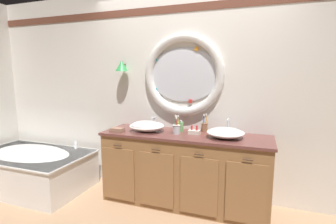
{
  "coord_description": "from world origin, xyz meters",
  "views": [
    {
      "loc": [
        0.83,
        -2.47,
        1.55
      ],
      "look_at": [
        -0.14,
        0.25,
        1.1
      ],
      "focal_mm": 26.85,
      "sensor_mm": 36.0,
      "label": 1
    }
  ],
  "objects": [
    {
      "name": "ground_plane",
      "position": [
        0.0,
        0.0,
        0.0
      ],
      "size": [
        14.0,
        14.0,
        0.0
      ],
      "primitive_type": "plane",
      "color": "tan"
    },
    {
      "name": "back_wall_assembly",
      "position": [
        -0.01,
        0.58,
        1.32
      ],
      "size": [
        6.4,
        0.26,
        2.6
      ],
      "color": "silver",
      "rests_on": "ground_plane"
    },
    {
      "name": "vanity_counter",
      "position": [
        0.06,
        0.27,
        0.43
      ],
      "size": [
        1.95,
        0.61,
        0.85
      ],
      "color": "olive",
      "rests_on": "ground_plane"
    },
    {
      "name": "bathtub",
      "position": [
        -2.02,
        -0.03,
        0.3
      ],
      "size": [
        1.55,
        0.93,
        0.59
      ],
      "color": "white",
      "rests_on": "ground_plane"
    },
    {
      "name": "sink_basin_left",
      "position": [
        -0.41,
        0.24,
        0.92
      ],
      "size": [
        0.42,
        0.42,
        0.13
      ],
      "color": "white",
      "rests_on": "vanity_counter"
    },
    {
      "name": "sink_basin_right",
      "position": [
        0.52,
        0.24,
        0.91
      ],
      "size": [
        0.41,
        0.41,
        0.11
      ],
      "color": "white",
      "rests_on": "vanity_counter"
    },
    {
      "name": "faucet_set_left",
      "position": [
        -0.41,
        0.47,
        0.91
      ],
      "size": [
        0.24,
        0.12,
        0.15
      ],
      "color": "silver",
      "rests_on": "vanity_counter"
    },
    {
      "name": "faucet_set_right",
      "position": [
        0.52,
        0.47,
        0.92
      ],
      "size": [
        0.21,
        0.12,
        0.18
      ],
      "color": "silver",
      "rests_on": "vanity_counter"
    },
    {
      "name": "toothbrush_holder_left",
      "position": [
        -0.04,
        0.25,
        0.91
      ],
      "size": [
        0.09,
        0.09,
        0.22
      ],
      "color": "silver",
      "rests_on": "vanity_counter"
    },
    {
      "name": "toothbrush_holder_right",
      "position": [
        0.25,
        0.46,
        0.91
      ],
      "size": [
        0.08,
        0.08,
        0.22
      ],
      "color": "#996647",
      "rests_on": "vanity_counter"
    },
    {
      "name": "soap_dispenser",
      "position": [
        -0.02,
        0.37,
        0.92
      ],
      "size": [
        0.06,
        0.07,
        0.15
      ],
      "color": "#6BAD66",
      "rests_on": "vanity_counter"
    },
    {
      "name": "folded_hand_towel",
      "position": [
        -0.73,
        0.09,
        0.88
      ],
      "size": [
        0.16,
        0.1,
        0.05
      ],
      "color": "#936B56",
      "rests_on": "vanity_counter"
    },
    {
      "name": "toiletry_basket",
      "position": [
        0.16,
        0.3,
        0.88
      ],
      "size": [
        0.13,
        0.09,
        0.1
      ],
      "color": "beige",
      "rests_on": "vanity_counter"
    }
  ]
}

